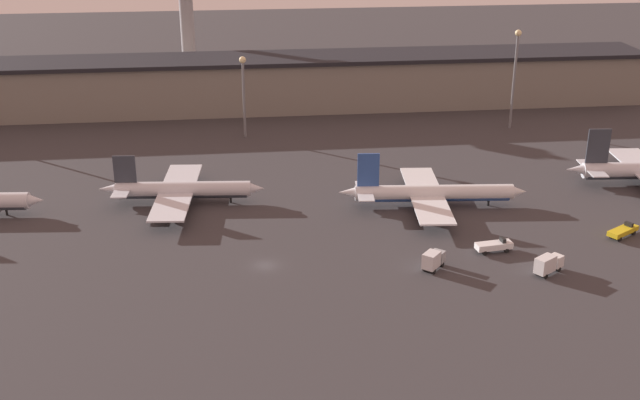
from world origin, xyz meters
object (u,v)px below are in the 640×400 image
service_vehicle_4 (623,231)px  airplane_2 (431,193)px  service_vehicle_2 (433,259)px  airplane_1 (181,190)px  service_vehicle_0 (494,246)px  control_tower (187,18)px  service_vehicle_1 (548,264)px

service_vehicle_4 → airplane_2: bearing=118.9°
service_vehicle_2 → service_vehicle_4: bearing=-36.1°
airplane_1 → service_vehicle_2: (46.77, -37.09, -1.08)m
service_vehicle_0 → control_tower: bearing=107.8°
service_vehicle_4 → control_tower: (-88.96, 125.39, 22.68)m
airplane_1 → service_vehicle_2: size_ratio=6.55×
service_vehicle_4 → control_tower: bearing=94.0°
service_vehicle_0 → control_tower: (-61.38, 129.36, 22.57)m
airplane_2 → service_vehicle_2: 30.05m
control_tower → service_vehicle_1: bearing=-63.9°
airplane_1 → service_vehicle_4: airplane_1 is taller
service_vehicle_1 → service_vehicle_4: service_vehicle_1 is taller
service_vehicle_1 → control_tower: bearing=81.9°
airplane_2 → service_vehicle_2: airplane_2 is taller
service_vehicle_1 → control_tower: 156.50m
airplane_1 → service_vehicle_4: 91.83m
airplane_2 → service_vehicle_0: airplane_2 is taller
airplane_1 → service_vehicle_4: bearing=-12.4°
airplane_2 → control_tower: control_tower is taller
service_vehicle_0 → service_vehicle_1: bearing=-63.4°
airplane_2 → airplane_1: bearing=176.6°
airplane_2 → service_vehicle_1: (13.16, -33.33, -1.00)m
airplane_1 → service_vehicle_4: size_ratio=4.74×
airplane_2 → service_vehicle_0: bearing=-69.7°
service_vehicle_0 → service_vehicle_1: 11.93m
service_vehicle_2 → control_tower: size_ratio=0.13×
service_vehicle_0 → service_vehicle_2: size_ratio=1.32×
service_vehicle_1 → service_vehicle_0: bearing=90.0°
control_tower → service_vehicle_2: bearing=-70.4°
airplane_1 → service_vehicle_1: size_ratio=5.61×
service_vehicle_0 → service_vehicle_4: service_vehicle_0 is taller
service_vehicle_0 → service_vehicle_4: size_ratio=0.96×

